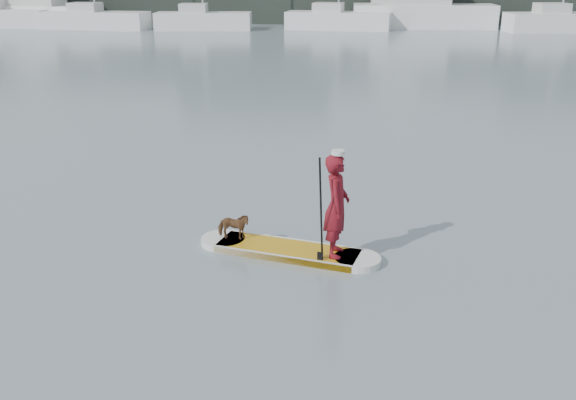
# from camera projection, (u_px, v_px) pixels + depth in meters

# --- Properties ---
(ground) EXTENTS (140.00, 140.00, 0.00)m
(ground) POSITION_uv_depth(u_px,v_px,m) (509.00, 396.00, 7.54)
(ground) COLOR slate
(ground) RESTS_ON ground
(paddleboard) EXTENTS (3.22, 1.44, 0.12)m
(paddleboard) POSITION_uv_depth(u_px,v_px,m) (288.00, 250.00, 11.25)
(paddleboard) COLOR #C99112
(paddleboard) RESTS_ON ground
(paddler) EXTENTS (0.46, 0.67, 1.77)m
(paddler) POSITION_uv_depth(u_px,v_px,m) (337.00, 206.00, 10.66)
(paddler) COLOR maroon
(paddler) RESTS_ON paddleboard
(white_cap) EXTENTS (0.22, 0.22, 0.07)m
(white_cap) POSITION_uv_depth(u_px,v_px,m) (338.00, 152.00, 10.34)
(white_cap) COLOR silver
(white_cap) RESTS_ON paddler
(dog) EXTENTS (0.60, 0.29, 0.50)m
(dog) POSITION_uv_depth(u_px,v_px,m) (233.00, 226.00, 11.47)
(dog) COLOR brown
(dog) RESTS_ON paddleboard
(paddle) EXTENTS (0.11, 0.30, 2.00)m
(paddle) POSITION_uv_depth(u_px,v_px,m) (321.00, 222.00, 10.51)
(paddle) COLOR black
(paddle) RESTS_ON ground
(sailboat_a) EXTENTS (8.44, 3.16, 12.03)m
(sailboat_a) POSITION_uv_depth(u_px,v_px,m) (0.00, 16.00, 52.30)
(sailboat_a) COLOR white
(sailboat_a) RESTS_ON ground
(sailboat_b) EXTENTS (8.45, 3.24, 12.26)m
(sailboat_b) POSITION_uv_depth(u_px,v_px,m) (95.00, 18.00, 50.50)
(sailboat_b) COLOR white
(sailboat_b) RESTS_ON ground
(sailboat_c) EXTENTS (7.53, 2.97, 10.60)m
(sailboat_c) POSITION_uv_depth(u_px,v_px,m) (203.00, 20.00, 49.95)
(sailboat_c) COLOR white
(sailboat_c) RESTS_ON ground
(sailboat_d) EXTENTS (8.38, 3.67, 11.94)m
(sailboat_d) POSITION_uv_depth(u_px,v_px,m) (337.00, 18.00, 50.12)
(sailboat_d) COLOR white
(sailboat_d) RESTS_ON ground
(sailboat_e) EXTENTS (8.35, 3.65, 11.71)m
(sailboat_e) POSITION_uv_depth(u_px,v_px,m) (560.00, 21.00, 48.24)
(sailboat_e) COLOR white
(sailboat_e) RESTS_ON ground
(motor_yacht_a) EXTENTS (11.20, 3.48, 6.72)m
(motor_yacht_a) POSITION_uv_depth(u_px,v_px,m) (418.00, 3.00, 51.28)
(motor_yacht_a) COLOR white
(motor_yacht_a) RESTS_ON ground
(motor_yacht_b) EXTENTS (9.46, 4.21, 6.04)m
(motor_yacht_b) POSITION_uv_depth(u_px,v_px,m) (38.00, 5.00, 53.16)
(motor_yacht_b) COLOR white
(motor_yacht_b) RESTS_ON ground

